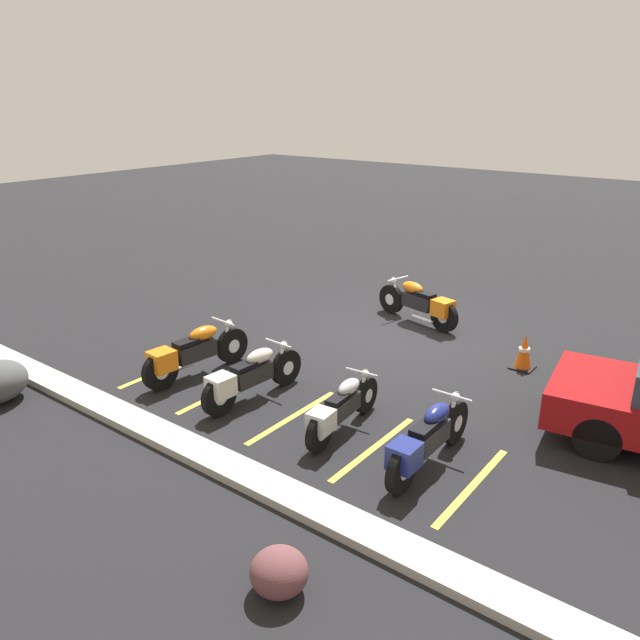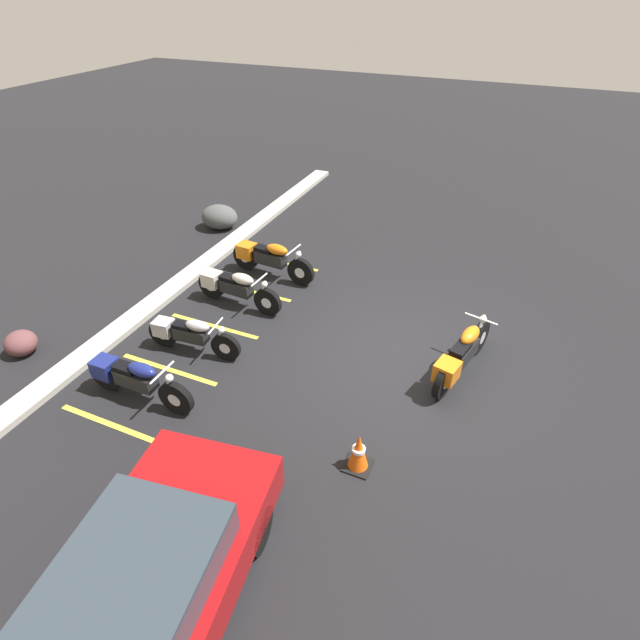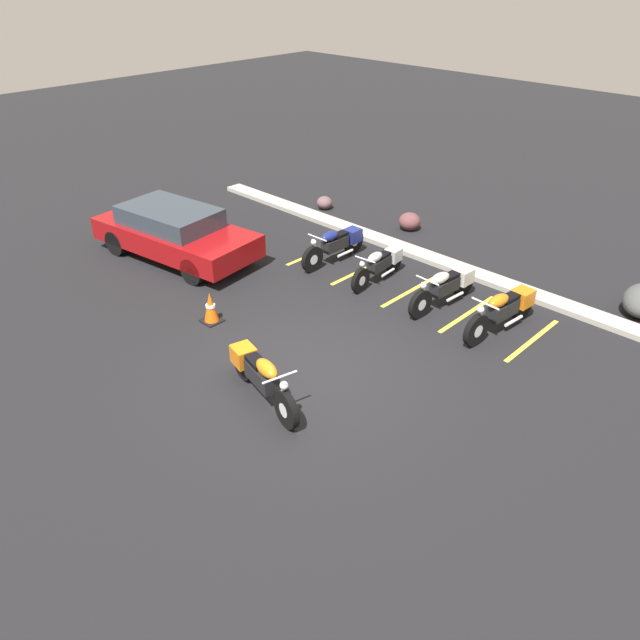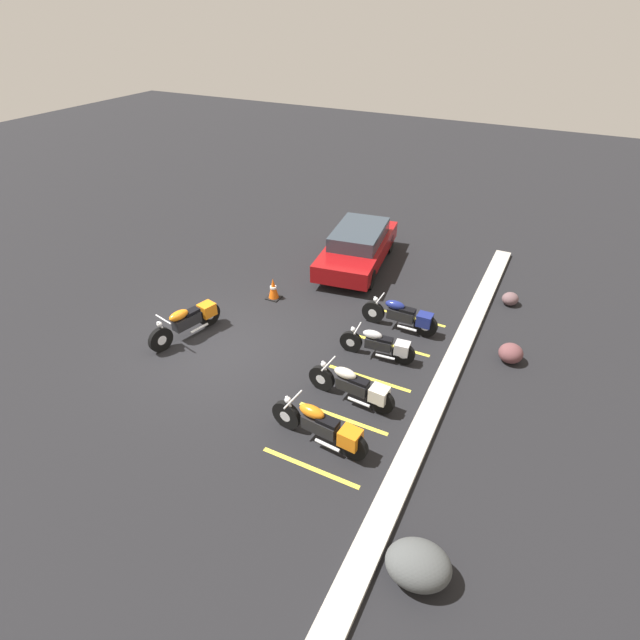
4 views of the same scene
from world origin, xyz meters
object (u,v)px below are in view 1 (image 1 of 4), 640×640
(parked_bike_2, at_px, (249,376))
(landscape_rock_2, at_px, (279,572))
(parked_bike_1, at_px, (341,408))
(parked_bike_0, at_px, (427,439))
(traffic_cone, at_px, (524,352))
(motorcycle_orange_featured, at_px, (421,303))
(parked_bike_3, at_px, (192,353))

(parked_bike_2, relative_size, landscape_rock_2, 3.57)
(landscape_rock_2, bearing_deg, parked_bike_1, -65.30)
(parked_bike_0, height_order, traffic_cone, parked_bike_0)
(motorcycle_orange_featured, xyz_separation_m, parked_bike_0, (-2.83, 4.99, -0.02))
(parked_bike_1, bearing_deg, landscape_rock_2, -160.30)
(parked_bike_3, bearing_deg, traffic_cone, -43.87)
(parked_bike_0, xyz_separation_m, parked_bike_2, (3.23, -0.00, -0.00))
(parked_bike_1, relative_size, parked_bike_2, 0.92)
(parked_bike_0, bearing_deg, parked_bike_2, 89.74)
(parked_bike_0, relative_size, landscape_rock_2, 3.58)
(parked_bike_0, xyz_separation_m, parked_bike_1, (1.46, -0.08, -0.04))
(motorcycle_orange_featured, distance_m, traffic_cone, 2.85)
(parked_bike_0, height_order, parked_bike_3, parked_bike_3)
(parked_bike_3, relative_size, traffic_cone, 3.32)
(parked_bike_0, height_order, parked_bike_2, parked_bike_0)
(motorcycle_orange_featured, relative_size, landscape_rock_2, 3.69)
(parked_bike_0, relative_size, parked_bike_2, 1.00)
(motorcycle_orange_featured, distance_m, parked_bike_1, 5.10)
(parked_bike_0, bearing_deg, parked_bike_1, 86.82)
(parked_bike_0, height_order, parked_bike_1, parked_bike_0)
(parked_bike_2, xyz_separation_m, traffic_cone, (-3.08, -4.01, -0.13))
(parked_bike_1, xyz_separation_m, landscape_rock_2, (-1.35, 2.94, -0.17))
(parked_bike_1, bearing_deg, traffic_cone, -23.35)
(parked_bike_0, xyz_separation_m, parked_bike_3, (4.67, -0.07, 0.02))
(parked_bike_0, bearing_deg, parked_bike_3, 88.94)
(motorcycle_orange_featured, distance_m, parked_bike_3, 5.25)
(parked_bike_3, relative_size, landscape_rock_2, 3.76)
(motorcycle_orange_featured, height_order, parked_bike_1, motorcycle_orange_featured)
(motorcycle_orange_featured, xyz_separation_m, traffic_cone, (-2.68, 0.98, -0.15))
(parked_bike_0, distance_m, parked_bike_2, 3.23)
(parked_bike_0, bearing_deg, motorcycle_orange_featured, 29.35)
(parked_bike_0, distance_m, parked_bike_1, 1.46)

